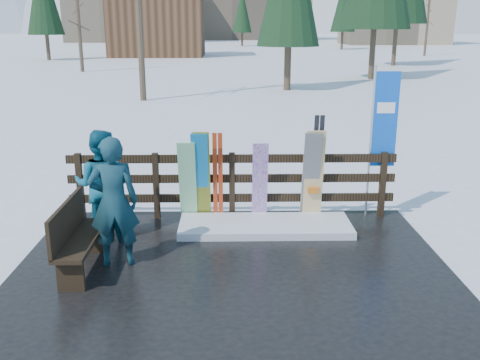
{
  "coord_description": "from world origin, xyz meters",
  "views": [
    {
      "loc": [
        -0.02,
        -6.59,
        3.3
      ],
      "look_at": [
        0.12,
        1.0,
        1.1
      ],
      "focal_mm": 40.0,
      "sensor_mm": 36.0,
      "label": 1
    }
  ],
  "objects_px": {
    "snowboard_0": "(200,178)",
    "person_front": "(114,202)",
    "snowboard_2": "(202,177)",
    "person_back": "(101,185)",
    "bench": "(76,235)",
    "snowboard_3": "(260,182)",
    "rental_flag": "(382,125)",
    "snowboard_1": "(188,182)",
    "snowboard_5": "(314,176)",
    "snowboard_4": "(311,177)"
  },
  "relations": [
    {
      "from": "snowboard_0",
      "to": "snowboard_3",
      "type": "relative_size",
      "value": 1.13
    },
    {
      "from": "snowboard_3",
      "to": "snowboard_5",
      "type": "bearing_deg",
      "value": 0.0
    },
    {
      "from": "person_back",
      "to": "snowboard_2",
      "type": "bearing_deg",
      "value": -154.26
    },
    {
      "from": "snowboard_1",
      "to": "snowboard_3",
      "type": "distance_m",
      "value": 1.21
    },
    {
      "from": "snowboard_0",
      "to": "snowboard_1",
      "type": "distance_m",
      "value": 0.23
    },
    {
      "from": "bench",
      "to": "snowboard_4",
      "type": "distance_m",
      "value": 3.9
    },
    {
      "from": "bench",
      "to": "rental_flag",
      "type": "bearing_deg",
      "value": 24.57
    },
    {
      "from": "snowboard_3",
      "to": "rental_flag",
      "type": "bearing_deg",
      "value": 7.48
    },
    {
      "from": "snowboard_1",
      "to": "person_front",
      "type": "bearing_deg",
      "value": -117.69
    },
    {
      "from": "snowboard_0",
      "to": "person_front",
      "type": "xyz_separation_m",
      "value": [
        -1.09,
        -1.66,
        0.13
      ]
    },
    {
      "from": "snowboard_1",
      "to": "rental_flag",
      "type": "xyz_separation_m",
      "value": [
        3.27,
        0.27,
        0.9
      ]
    },
    {
      "from": "snowboard_3",
      "to": "person_front",
      "type": "xyz_separation_m",
      "value": [
        -2.08,
        -1.66,
        0.21
      ]
    },
    {
      "from": "snowboard_1",
      "to": "person_back",
      "type": "xyz_separation_m",
      "value": [
        -1.27,
        -0.66,
        0.15
      ]
    },
    {
      "from": "snowboard_0",
      "to": "person_front",
      "type": "bearing_deg",
      "value": -123.25
    },
    {
      "from": "snowboard_5",
      "to": "rental_flag",
      "type": "height_order",
      "value": "rental_flag"
    },
    {
      "from": "person_front",
      "to": "snowboard_5",
      "type": "bearing_deg",
      "value": -159.96
    },
    {
      "from": "snowboard_3",
      "to": "snowboard_4",
      "type": "relative_size",
      "value": 0.89
    },
    {
      "from": "snowboard_0",
      "to": "snowboard_2",
      "type": "xyz_separation_m",
      "value": [
        0.03,
        0.0,
        0.01
      ]
    },
    {
      "from": "bench",
      "to": "snowboard_5",
      "type": "height_order",
      "value": "snowboard_5"
    },
    {
      "from": "bench",
      "to": "snowboard_1",
      "type": "xyz_separation_m",
      "value": [
        1.36,
        1.85,
        0.19
      ]
    },
    {
      "from": "bench",
      "to": "snowboard_2",
      "type": "height_order",
      "value": "snowboard_2"
    },
    {
      "from": "snowboard_0",
      "to": "person_back",
      "type": "height_order",
      "value": "person_back"
    },
    {
      "from": "snowboard_4",
      "to": "rental_flag",
      "type": "bearing_deg",
      "value": 12.66
    },
    {
      "from": "rental_flag",
      "to": "person_front",
      "type": "bearing_deg",
      "value": -155.01
    },
    {
      "from": "bench",
      "to": "person_front",
      "type": "relative_size",
      "value": 0.82
    },
    {
      "from": "snowboard_5",
      "to": "person_front",
      "type": "xyz_separation_m",
      "value": [
        -2.98,
        -1.66,
        0.12
      ]
    },
    {
      "from": "rental_flag",
      "to": "person_back",
      "type": "xyz_separation_m",
      "value": [
        -4.54,
        -0.93,
        -0.74
      ]
    },
    {
      "from": "snowboard_4",
      "to": "person_front",
      "type": "relative_size",
      "value": 0.88
    },
    {
      "from": "bench",
      "to": "snowboard_0",
      "type": "relative_size",
      "value": 0.93
    },
    {
      "from": "snowboard_4",
      "to": "rental_flag",
      "type": "height_order",
      "value": "rental_flag"
    },
    {
      "from": "snowboard_3",
      "to": "person_back",
      "type": "distance_m",
      "value": 2.57
    },
    {
      "from": "snowboard_1",
      "to": "person_back",
      "type": "height_order",
      "value": "person_back"
    },
    {
      "from": "snowboard_1",
      "to": "bench",
      "type": "bearing_deg",
      "value": -126.44
    },
    {
      "from": "rental_flag",
      "to": "snowboard_0",
      "type": "bearing_deg",
      "value": -174.94
    },
    {
      "from": "snowboard_3",
      "to": "rental_flag",
      "type": "distance_m",
      "value": 2.26
    },
    {
      "from": "snowboard_1",
      "to": "snowboard_5",
      "type": "bearing_deg",
      "value": -0.0
    },
    {
      "from": "snowboard_4",
      "to": "person_back",
      "type": "xyz_separation_m",
      "value": [
        -3.34,
        -0.66,
        0.08
      ]
    },
    {
      "from": "snowboard_3",
      "to": "snowboard_4",
      "type": "height_order",
      "value": "snowboard_4"
    },
    {
      "from": "snowboard_0",
      "to": "snowboard_1",
      "type": "relative_size",
      "value": 1.1
    },
    {
      "from": "snowboard_0",
      "to": "snowboard_5",
      "type": "bearing_deg",
      "value": 0.0
    },
    {
      "from": "snowboard_1",
      "to": "rental_flag",
      "type": "relative_size",
      "value": 0.56
    },
    {
      "from": "snowboard_4",
      "to": "person_front",
      "type": "xyz_separation_m",
      "value": [
        -2.93,
        -1.66,
        0.13
      ]
    },
    {
      "from": "snowboard_2",
      "to": "snowboard_5",
      "type": "height_order",
      "value": "snowboard_5"
    },
    {
      "from": "snowboard_3",
      "to": "person_back",
      "type": "bearing_deg",
      "value": -165.15
    },
    {
      "from": "bench",
      "to": "snowboard_2",
      "type": "distance_m",
      "value": 2.46
    },
    {
      "from": "bench",
      "to": "snowboard_1",
      "type": "height_order",
      "value": "snowboard_1"
    },
    {
      "from": "rental_flag",
      "to": "snowboard_3",
      "type": "bearing_deg",
      "value": -172.52
    },
    {
      "from": "snowboard_4",
      "to": "snowboard_5",
      "type": "distance_m",
      "value": 0.05
    },
    {
      "from": "bench",
      "to": "person_front",
      "type": "bearing_deg",
      "value": 20.93
    },
    {
      "from": "bench",
      "to": "person_back",
      "type": "distance_m",
      "value": 1.24
    }
  ]
}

